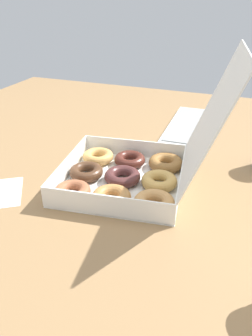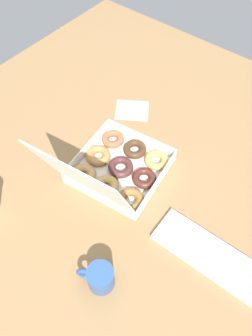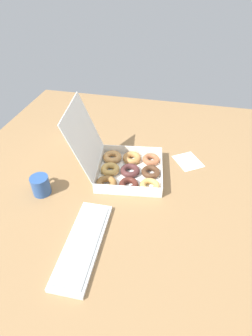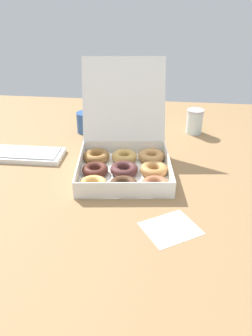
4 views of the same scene
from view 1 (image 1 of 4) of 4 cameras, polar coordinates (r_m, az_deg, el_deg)
ground_plane at (r=92.37cm, az=-1.35°, el=-1.67°), size 180.00×180.00×2.00cm
donut_box at (r=85.40cm, az=1.16°, el=-0.60°), size 36.33×45.86×35.08cm
keyboard at (r=124.32cm, az=10.58°, el=7.18°), size 39.15×13.52×2.20cm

